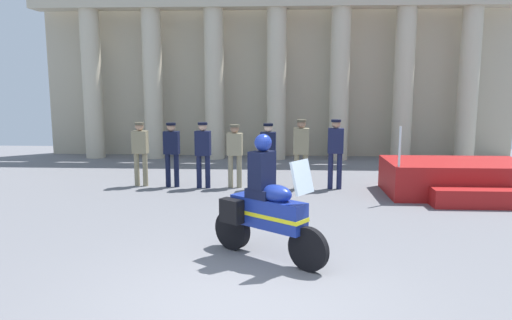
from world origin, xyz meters
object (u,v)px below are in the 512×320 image
officer_in_row_6 (335,148)px  motorcycle_with_rider (264,207)px  officer_in_row_0 (140,149)px  officer_in_row_2 (203,150)px  reviewing_stand (457,179)px  officer_in_row_3 (235,151)px  officer_in_row_1 (172,149)px  officer_in_row_5 (301,148)px  officer_in_row_4 (268,150)px

officer_in_row_6 → motorcycle_with_rider: (-1.58, -4.95, -0.24)m
officer_in_row_0 → motorcycle_with_rider: size_ratio=0.86×
officer_in_row_2 → motorcycle_with_rider: (1.72, -4.90, -0.19)m
reviewing_stand → officer_in_row_2: bearing=175.4°
officer_in_row_0 → officer_in_row_3: 2.43m
officer_in_row_0 → officer_in_row_6: officer_in_row_6 is taller
officer_in_row_6 → officer_in_row_1: bearing=3.0°
officer_in_row_1 → officer_in_row_5: officer_in_row_5 is taller
officer_in_row_1 → officer_in_row_6: officer_in_row_6 is taller
reviewing_stand → officer_in_row_4: bearing=173.5°
officer_in_row_2 → officer_in_row_4: size_ratio=1.01×
reviewing_stand → officer_in_row_2: reviewing_stand is taller
officer_in_row_5 → motorcycle_with_rider: size_ratio=0.92×
officer_in_row_3 → motorcycle_with_rider: size_ratio=0.84×
officer_in_row_1 → officer_in_row_5: (3.27, -0.07, 0.06)m
officer_in_row_3 → officer_in_row_0: bearing=2.0°
reviewing_stand → officer_in_row_1: bearing=175.2°
reviewing_stand → officer_in_row_1: (-6.92, 0.58, 0.58)m
officer_in_row_0 → motorcycle_with_rider: (3.36, -5.05, -0.18)m
reviewing_stand → officer_in_row_6: officer_in_row_6 is taller
officer_in_row_1 → officer_in_row_4: 2.45m
officer_in_row_1 → officer_in_row_2: (0.81, -0.09, 0.01)m
officer_in_row_1 → officer_in_row_4: bearing=-178.3°
reviewing_stand → officer_in_row_4: 4.54m
officer_in_row_5 → officer_in_row_6: (0.85, 0.04, 0.00)m
officer_in_row_1 → motorcycle_with_rider: size_ratio=0.86×
officer_in_row_0 → officer_in_row_1: (0.83, -0.07, -0.00)m
officer_in_row_0 → officer_in_row_5: size_ratio=0.94×
officer_in_row_1 → officer_in_row_2: bearing=177.4°
reviewing_stand → officer_in_row_2: 6.15m
officer_in_row_0 → officer_in_row_2: bearing=177.9°
officer_in_row_2 → officer_in_row_6: 3.30m
officer_in_row_4 → officer_in_row_6: officer_in_row_6 is taller
officer_in_row_1 → officer_in_row_2: 0.82m
reviewing_stand → officer_in_row_6: 2.92m
officer_in_row_1 → officer_in_row_4: size_ratio=1.00×
officer_in_row_0 → officer_in_row_2: 1.65m
officer_in_row_2 → officer_in_row_5: 2.45m
officer_in_row_5 → motorcycle_with_rider: 4.97m
officer_in_row_1 → officer_in_row_5: 3.27m
officer_in_row_6 → reviewing_stand: bearing=172.3°
officer_in_row_3 → officer_in_row_4: bearing=177.7°
officer_in_row_3 → officer_in_row_4: 0.85m
officer_in_row_3 → officer_in_row_5: size_ratio=0.92×
officer_in_row_5 → motorcycle_with_rider: bearing=84.9°
officer_in_row_4 → officer_in_row_5: officer_in_row_5 is taller
officer_in_row_0 → reviewing_stand: bearing=178.6°
officer_in_row_5 → officer_in_row_0: bearing=1.5°
officer_in_row_5 → officer_in_row_2: bearing=3.8°
officer_in_row_4 → officer_in_row_6: size_ratio=0.94×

